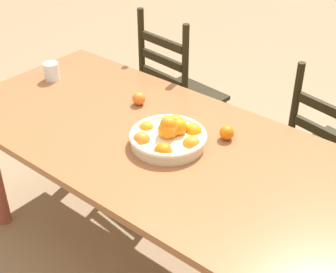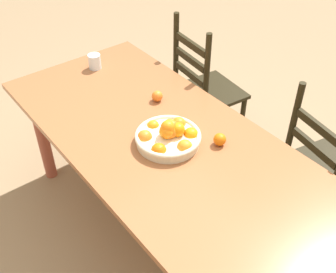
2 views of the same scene
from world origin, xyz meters
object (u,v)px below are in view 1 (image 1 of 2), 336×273
Objects in this scene: dining_table at (170,163)px; orange_loose_0 at (227,133)px; chair_near_window at (178,98)px; fruit_bowl at (169,136)px; drinking_glass at (51,71)px; orange_loose_1 at (139,99)px; chair_by_cabinet at (332,159)px.

orange_loose_0 reaches higher than dining_table.
fruit_bowl is at bearing 131.91° from chair_near_window.
fruit_bowl reaches higher than orange_loose_0.
dining_table is at bearing 132.26° from chair_near_window.
drinking_glass is at bearing 174.41° from dining_table.
fruit_bowl is 5.28× the size of orange_loose_1.
dining_table is at bearing -130.30° from orange_loose_0.
chair_near_window is 16.13× the size of orange_loose_0.
orange_loose_1 is at bearing 115.41° from chair_near_window.
dining_table is 0.14m from fruit_bowl.
chair_near_window reaches higher than drinking_glass.
chair_by_cabinet is at bearing 60.10° from fruit_bowl.
chair_near_window is 16.40× the size of orange_loose_1.
orange_loose_0 is (-0.28, -0.57, 0.33)m from chair_by_cabinet.
drinking_glass is at bearing -174.34° from orange_loose_0.
chair_near_window reaches higher than orange_loose_0.
dining_table is 0.90m from chair_by_cabinet.
fruit_bowl is 0.37m from orange_loose_1.
fruit_bowl is (0.51, -0.72, 0.30)m from chair_near_window.
chair_by_cabinet is (0.95, 0.05, -0.04)m from chair_near_window.
dining_table is 0.90m from chair_near_window.
orange_loose_0 is 1.02× the size of orange_loose_1.
chair_near_window is at bearing 126.09° from dining_table.
orange_loose_0 is at bearing 49.44° from fruit_bowl.
fruit_bowl reaches higher than drinking_glass.
dining_table is 33.43× the size of orange_loose_0.
dining_table is 2.07× the size of chair_near_window.
orange_loose_1 is at bearing 152.50° from dining_table.
chair_near_window is 0.96m from chair_by_cabinet.
drinking_glass is (-0.86, 0.08, 0.14)m from dining_table.
chair_near_window is at bearing 142.00° from orange_loose_0.
chair_by_cabinet is 10.27× the size of drinking_glass.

